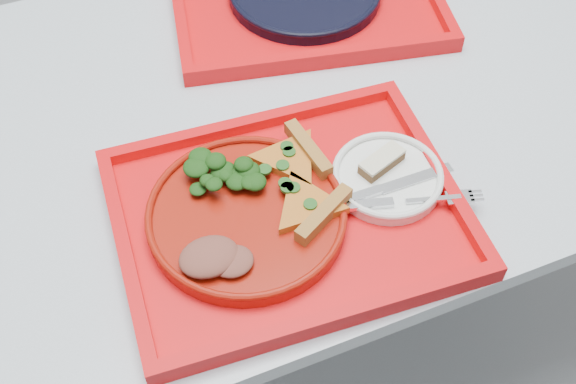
# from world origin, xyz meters

# --- Properties ---
(ground) EXTENTS (10.00, 10.00, 0.00)m
(ground) POSITION_xyz_m (0.00, 0.00, 0.00)
(ground) COLOR gray
(ground) RESTS_ON ground
(table) EXTENTS (1.60, 0.80, 0.75)m
(table) POSITION_xyz_m (0.00, 0.00, 0.68)
(table) COLOR #A7B1BB
(table) RESTS_ON ground
(tray_main) EXTENTS (0.47, 0.38, 0.01)m
(tray_main) POSITION_xyz_m (-0.09, -0.21, 0.76)
(tray_main) COLOR red
(tray_main) RESTS_ON table
(dinner_plate) EXTENTS (0.26, 0.26, 0.02)m
(dinner_plate) POSITION_xyz_m (-0.14, -0.20, 0.77)
(dinner_plate) COLOR maroon
(dinner_plate) RESTS_ON tray_main
(side_plate) EXTENTS (0.15, 0.15, 0.01)m
(side_plate) POSITION_xyz_m (0.06, -0.21, 0.77)
(side_plate) COLOR white
(side_plate) RESTS_ON tray_main
(pizza_slice_a) EXTENTS (0.14, 0.15, 0.02)m
(pizza_slice_a) POSITION_xyz_m (-0.07, -0.22, 0.79)
(pizza_slice_a) COLOR orange
(pizza_slice_a) RESTS_ON dinner_plate
(pizza_slice_b) EXTENTS (0.13, 0.11, 0.02)m
(pizza_slice_b) POSITION_xyz_m (-0.06, -0.14, 0.79)
(pizza_slice_b) COLOR orange
(pizza_slice_b) RESTS_ON dinner_plate
(salad_heap) EXTENTS (0.08, 0.07, 0.04)m
(salad_heap) POSITION_xyz_m (-0.16, -0.14, 0.80)
(salad_heap) COLOR black
(salad_heap) RESTS_ON dinner_plate
(meat_portion) EXTENTS (0.08, 0.06, 0.02)m
(meat_portion) POSITION_xyz_m (-0.21, -0.25, 0.79)
(meat_portion) COLOR brown
(meat_portion) RESTS_ON dinner_plate
(dessert_bar) EXTENTS (0.07, 0.05, 0.02)m
(dessert_bar) POSITION_xyz_m (0.05, -0.19, 0.79)
(dessert_bar) COLOR #4A3218
(dessert_bar) RESTS_ON side_plate
(knife) EXTENTS (0.19, 0.02, 0.01)m
(knife) POSITION_xyz_m (0.05, -0.23, 0.78)
(knife) COLOR silver
(knife) RESTS_ON side_plate
(fork) EXTENTS (0.18, 0.07, 0.01)m
(fork) POSITION_xyz_m (0.05, -0.26, 0.78)
(fork) COLOR silver
(fork) RESTS_ON side_plate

